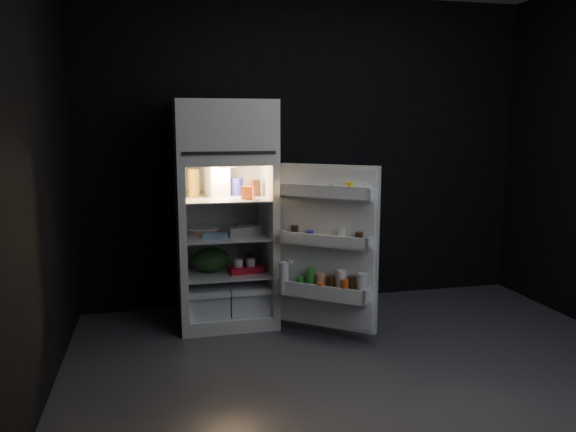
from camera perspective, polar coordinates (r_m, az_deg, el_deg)
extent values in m
cube|color=#4A4A4E|center=(3.77, 9.13, -15.90)|extent=(4.00, 3.40, 0.00)
cube|color=black|center=(5.03, 2.12, 6.48)|extent=(4.00, 0.00, 2.70)
cube|color=black|center=(3.22, -25.27, 4.02)|extent=(0.00, 3.40, 2.70)
cube|color=white|center=(4.73, -6.24, -9.83)|extent=(0.76, 0.70, 0.10)
cube|color=white|center=(4.53, -10.84, -2.28)|extent=(0.05, 0.70, 1.20)
cube|color=white|center=(4.62, -2.00, -1.91)|extent=(0.05, 0.70, 1.20)
cube|color=white|center=(4.88, -6.84, -1.36)|extent=(0.66, 0.05, 1.20)
cube|color=white|center=(4.48, -6.53, 5.83)|extent=(0.76, 0.70, 0.06)
cube|color=white|center=(4.47, -6.58, 8.90)|extent=(0.76, 0.70, 0.42)
cube|color=black|center=(4.13, -5.96, 6.38)|extent=(0.68, 0.01, 0.02)
cube|color=white|center=(4.51, -10.46, -2.32)|extent=(0.01, 0.65, 1.20)
cube|color=white|center=(4.59, -2.30, -1.98)|extent=(0.01, 0.65, 1.20)
cube|color=white|center=(4.46, -6.48, 5.37)|extent=(0.66, 0.65, 0.01)
cube|color=white|center=(4.69, -6.21, -9.31)|extent=(0.66, 0.65, 0.01)
cube|color=white|center=(4.49, -6.42, 1.85)|extent=(0.65, 0.63, 0.01)
cube|color=white|center=(4.53, -6.35, -1.91)|extent=(0.65, 0.63, 0.01)
cube|color=white|center=(4.60, -6.28, -5.58)|extent=(0.65, 0.63, 0.01)
cube|color=white|center=(4.66, -8.30, -7.99)|extent=(0.32, 0.59, 0.22)
cube|color=white|center=(4.70, -4.25, -7.77)|extent=(0.32, 0.59, 0.22)
cube|color=white|center=(4.32, -7.95, -8.11)|extent=(0.32, 0.02, 0.03)
cube|color=white|center=(4.36, -3.59, -7.87)|extent=(0.32, 0.02, 0.03)
cube|color=#FFE5B2|center=(4.41, -6.40, 5.06)|extent=(0.14, 0.14, 0.02)
cube|color=white|center=(4.16, 4.11, -3.17)|extent=(0.63, 0.51, 1.22)
cube|color=white|center=(4.13, 3.97, -3.25)|extent=(0.57, 0.45, 1.18)
cube|color=white|center=(4.03, 3.81, 1.77)|extent=(0.59, 0.49, 0.02)
cube|color=white|center=(3.99, 3.63, 2.25)|extent=(0.54, 0.44, 0.10)
cube|color=white|center=(3.92, 8.31, 2.04)|extent=(0.07, 0.08, 0.10)
cube|color=white|center=(4.16, -0.42, 2.55)|extent=(0.07, 0.08, 0.10)
cube|color=white|center=(4.08, 3.73, -2.90)|extent=(0.59, 0.50, 0.02)
cube|color=white|center=(4.04, 3.53, -2.54)|extent=(0.54, 0.44, 0.09)
cube|color=white|center=(3.97, 8.18, -2.83)|extent=(0.08, 0.09, 0.09)
cube|color=white|center=(4.21, -0.45, -2.05)|extent=(0.08, 0.09, 0.09)
cube|color=white|center=(4.17, 3.57, -8.40)|extent=(0.62, 0.53, 0.02)
cube|color=white|center=(4.10, 3.27, -7.92)|extent=(0.54, 0.44, 0.13)
cube|color=white|center=(4.05, 7.97, -8.22)|extent=(0.10, 0.12, 0.13)
cube|color=white|center=(4.28, -0.56, -7.16)|extent=(0.10, 0.12, 0.13)
cube|color=white|center=(4.02, 3.82, 3.07)|extent=(0.57, 0.48, 0.02)
cylinder|color=yellow|center=(3.96, 6.25, 2.59)|extent=(0.08, 0.08, 0.12)
cylinder|color=silver|center=(4.01, 4.35, 2.52)|extent=(0.08, 0.08, 0.09)
cylinder|color=yellow|center=(4.09, 1.47, 2.67)|extent=(0.08, 0.08, 0.09)
cylinder|color=#321C0E|center=(3.99, 7.22, -2.37)|extent=(0.08, 0.08, 0.10)
cylinder|color=silver|center=(4.02, 5.47, -2.06)|extent=(0.07, 0.07, 0.12)
cylinder|color=#1C219B|center=(4.12, 2.19, -2.07)|extent=(0.08, 0.08, 0.08)
cylinder|color=#321C0E|center=(4.16, 0.67, -1.73)|extent=(0.08, 0.08, 0.11)
cylinder|color=silver|center=(4.04, 7.58, -7.28)|extent=(0.11, 0.11, 0.22)
cylinder|color=#321C0E|center=(4.07, 6.49, -7.39)|extent=(0.08, 0.08, 0.19)
cylinder|color=white|center=(4.09, 5.43, -7.02)|extent=(0.10, 0.10, 0.22)
cylinder|color=#321C0E|center=(4.12, 4.37, -7.25)|extent=(0.09, 0.09, 0.17)
cylinder|color=tan|center=(4.15, 3.33, -7.05)|extent=(0.10, 0.10, 0.18)
cylinder|color=#338C33|center=(4.17, 2.30, -6.72)|extent=(0.10, 0.10, 0.21)
cylinder|color=#338C33|center=(4.21, 1.29, -7.05)|extent=(0.09, 0.09, 0.14)
cylinder|color=#E9541B|center=(4.05, 5.76, -7.59)|extent=(0.08, 0.08, 0.17)
cylinder|color=#E9541B|center=(4.11, 3.37, -7.62)|extent=(0.08, 0.08, 0.12)
cylinder|color=white|center=(4.21, -0.43, -6.33)|extent=(0.10, 0.10, 0.24)
cylinder|color=white|center=(4.20, 0.30, -4.68)|extent=(0.05, 0.05, 0.02)
cube|color=white|center=(4.54, -7.25, 3.53)|extent=(0.20, 0.20, 0.24)
cylinder|color=#1C219B|center=(4.58, -5.20, 2.98)|extent=(0.12, 0.12, 0.14)
cylinder|color=#321C0E|center=(4.53, -3.40, 2.87)|extent=(0.10, 0.10, 0.13)
cylinder|color=#C18F1E|center=(4.52, -9.54, 3.32)|extent=(0.11, 0.11, 0.22)
cube|color=#E9541B|center=(4.33, -4.14, 2.37)|extent=(0.10, 0.09, 0.10)
cube|color=gray|center=(4.46, -4.54, -1.53)|extent=(0.29, 0.18, 0.07)
cylinder|color=tan|center=(4.61, -8.54, -1.43)|extent=(0.37, 0.37, 0.04)
cube|color=#7EA4C2|center=(4.37, -7.43, -2.01)|extent=(0.20, 0.15, 0.04)
cube|color=beige|center=(4.71, -4.49, -1.08)|extent=(0.14, 0.12, 0.05)
ellipsoid|color=#193815|center=(4.56, -7.83, -4.40)|extent=(0.32, 0.27, 0.20)
cube|color=red|center=(4.52, -4.30, -5.42)|extent=(0.28, 0.17, 0.05)
cylinder|color=red|center=(4.75, -3.93, -4.44)|extent=(0.07, 0.07, 0.09)
cylinder|color=silver|center=(4.76, -3.88, -4.41)|extent=(0.09, 0.09, 0.09)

